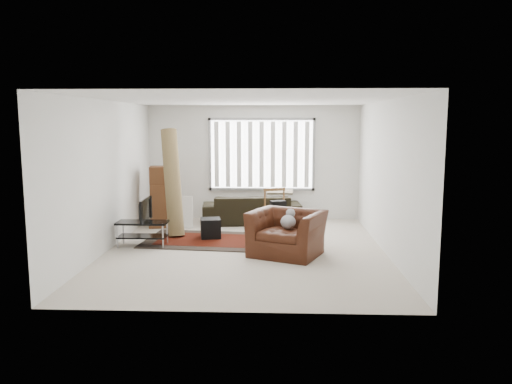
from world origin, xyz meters
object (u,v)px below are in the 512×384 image
tv_stand (142,228)px  moving_boxes (162,199)px  armchair (287,230)px  side_chair (278,209)px  sofa (252,205)px

tv_stand → moving_boxes: 1.80m
armchair → side_chair: bearing=118.8°
tv_stand → armchair: (2.69, -0.50, 0.11)m
sofa → side_chair: size_ratio=2.39×
tv_stand → side_chair: (2.53, 1.17, 0.17)m
sofa → moving_boxes: bearing=7.4°
side_chair → armchair: 1.68m
side_chair → tv_stand: bearing=-174.8°
tv_stand → armchair: armchair is taller
tv_stand → sofa: (1.94, 2.24, 0.09)m
tv_stand → side_chair: bearing=24.9°
moving_boxes → armchair: size_ratio=0.89×
sofa → tv_stand: bearing=43.2°
side_chair → armchair: (0.16, -1.67, -0.07)m
side_chair → armchair: side_chair is taller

